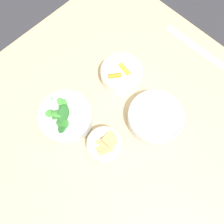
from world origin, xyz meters
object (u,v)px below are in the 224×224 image
at_px(bowl_cookies, 104,144).
at_px(ruler, 201,51).
at_px(bowl_carrots, 121,74).
at_px(bowl_greens, 66,117).
at_px(bowl_beans_hotdog, 155,118).

relative_size(bowl_cookies, ruler, 0.35).
height_order(bowl_carrots, bowl_greens, bowl_greens).
relative_size(bowl_carrots, bowl_cookies, 1.32).
bearing_deg(bowl_carrots, bowl_beans_hotdog, -11.19).
distance_m(bowl_beans_hotdog, ruler, 0.35).
relative_size(bowl_carrots, bowl_beans_hotdog, 0.80).
bearing_deg(bowl_cookies, bowl_carrots, 121.93).
bearing_deg(ruler, bowl_carrots, -115.04).
bearing_deg(ruler, bowl_greens, -105.98).
height_order(bowl_greens, ruler, bowl_greens).
distance_m(bowl_greens, ruler, 0.58).
height_order(bowl_greens, bowl_cookies, bowl_greens).
bearing_deg(bowl_greens, ruler, 74.02).
xyz_separation_m(bowl_cookies, ruler, (0.00, 0.53, -0.03)).
distance_m(bowl_greens, bowl_cookies, 0.16).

